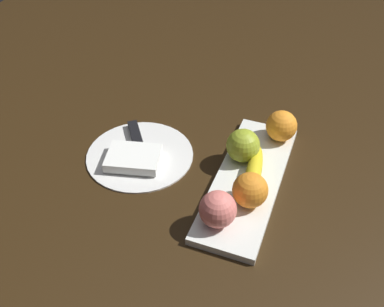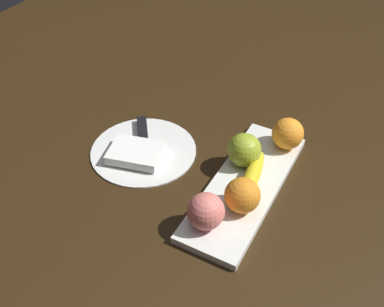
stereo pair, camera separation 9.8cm
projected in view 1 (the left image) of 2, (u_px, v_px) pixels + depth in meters
ground_plane at (264, 185)px, 0.97m from camera, size 2.40×2.40×0.00m
fruit_tray at (248, 181)px, 0.97m from camera, size 0.41×0.14×0.02m
apple at (243, 145)px, 0.99m from camera, size 0.08×0.08×0.08m
banana at (253, 175)px, 0.95m from camera, size 0.20×0.06×0.03m
orange_near_apple at (250, 190)px, 0.89m from camera, size 0.07×0.07×0.07m
orange_near_banana at (279, 125)px, 1.05m from camera, size 0.07×0.07×0.07m
peach at (218, 209)px, 0.85m from camera, size 0.07×0.07×0.07m
dinner_plate at (140, 154)px, 1.04m from camera, size 0.25×0.25×0.01m
folded_napkin at (133, 158)px, 1.01m from camera, size 0.12×0.14×0.02m
knife at (136, 137)px, 1.08m from camera, size 0.16×0.12×0.01m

